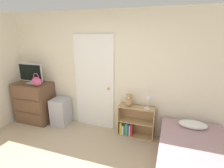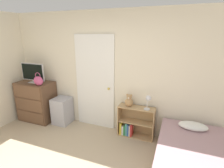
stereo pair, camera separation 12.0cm
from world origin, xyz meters
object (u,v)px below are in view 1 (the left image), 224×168
bed (194,163)px  tv (30,73)px  desk_lamp (148,99)px  handbag (37,81)px  teddy_bear (129,101)px  bookshelf (133,123)px  storage_bin (61,111)px  dresser (35,102)px

bed → tv: bearing=169.5°
desk_lamp → bed: size_ratio=0.16×
handbag → bed: 3.38m
teddy_bear → desk_lamp: bearing=-5.7°
handbag → bookshelf: 2.29m
storage_bin → desk_lamp: desk_lamp is taller
storage_bin → desk_lamp: size_ratio=2.12×
bookshelf → teddy_bear: teddy_bear is taller
dresser → bookshelf: (2.41, 0.15, -0.21)m
bookshelf → handbag: bearing=-171.9°
storage_bin → bookshelf: size_ratio=0.84×
dresser → bookshelf: size_ratio=1.30×
dresser → handbag: size_ratio=3.27×
dresser → tv: 0.72m
teddy_bear → bed: (1.21, -0.80, -0.53)m
handbag → storage_bin: 0.89m
storage_bin → desk_lamp: 2.08m
teddy_bear → bed: size_ratio=0.14×
bookshelf → bed: (1.11, -0.81, -0.03)m
tv → desk_lamp: size_ratio=2.14×
teddy_bear → desk_lamp: desk_lamp is taller
bed → bookshelf: bearing=144.0°
tv → bookshelf: (2.40, 0.16, -0.94)m
handbag → teddy_bear: bearing=8.3°
handbag → dresser: bearing=151.4°
tv → storage_bin: (0.69, 0.08, -0.89)m
handbag → bookshelf: size_ratio=0.40×
tv → bookshelf: bearing=3.8°
bookshelf → teddy_bear: bearing=-175.5°
tv → desk_lamp: 2.72m
teddy_bear → storage_bin: bearing=-177.3°
dresser → teddy_bear: size_ratio=3.70×
tv → dresser: bearing=116.0°
teddy_bear → bed: 1.55m
bookshelf → desk_lamp: bearing=-9.1°
bookshelf → bed: size_ratio=0.40×
storage_bin → dresser: bearing=-174.9°
dresser → teddy_bear: bearing=3.4°
storage_bin → teddy_bear: size_ratio=2.41×
tv → handbag: size_ratio=2.15×
tv → desk_lamp: bearing=2.4°
storage_bin → bookshelf: bearing=2.8°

